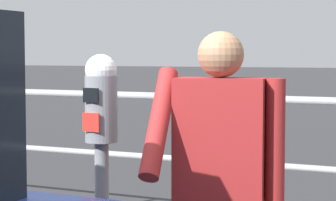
# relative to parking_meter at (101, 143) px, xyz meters

# --- Properties ---
(parking_meter) EXTENTS (0.16, 0.17, 1.49)m
(parking_meter) POSITION_rel_parking_meter_xyz_m (0.00, 0.00, 0.00)
(parking_meter) COLOR slate
(parking_meter) RESTS_ON sidewalk_curb
(pedestrian_at_meter) EXTENTS (0.59, 0.56, 1.59)m
(pedestrian_at_meter) POSITION_rel_parking_meter_xyz_m (0.59, 0.07, -0.16)
(pedestrian_at_meter) COLOR brown
(pedestrian_at_meter) RESTS_ON sidewalk_curb
(background_railing) EXTENTS (24.06, 0.06, 1.17)m
(background_railing) POSITION_rel_parking_meter_xyz_m (-0.22, 2.15, -0.22)
(background_railing) COLOR gray
(background_railing) RESTS_ON sidewalk_curb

